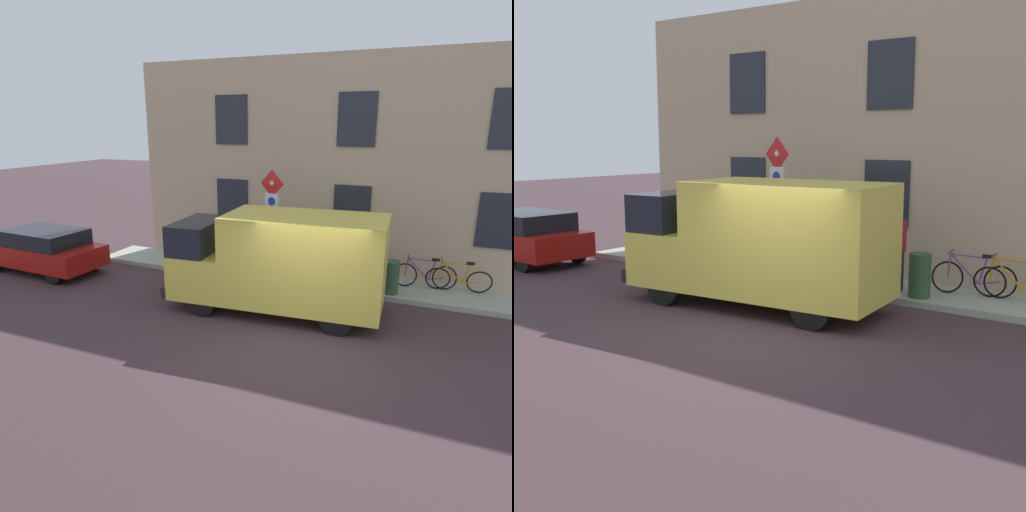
# 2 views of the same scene
# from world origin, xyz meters

# --- Properties ---
(ground_plane) EXTENTS (80.00, 80.00, 0.00)m
(ground_plane) POSITION_xyz_m (0.00, 0.00, 0.00)
(ground_plane) COLOR #412E34
(sidewalk_slab) EXTENTS (1.71, 16.38, 0.14)m
(sidewalk_slab) POSITION_xyz_m (4.02, 0.00, 0.07)
(sidewalk_slab) COLOR #9FA895
(sidewalk_slab) RESTS_ON ground_plane
(building_facade) EXTENTS (0.75, 14.38, 6.52)m
(building_facade) POSITION_xyz_m (5.22, 0.00, 3.26)
(building_facade) COLOR #C5AA8B
(building_facade) RESTS_ON ground_plane
(sign_post_stacked) EXTENTS (0.20, 0.55, 3.09)m
(sign_post_stacked) POSITION_xyz_m (3.37, 1.99, 2.14)
(sign_post_stacked) COLOR #474C47
(sign_post_stacked) RESTS_ON sidewalk_slab
(delivery_van) EXTENTS (2.38, 5.46, 2.50)m
(delivery_van) POSITION_xyz_m (1.47, 1.02, 1.33)
(delivery_van) COLOR #E5D14D
(delivery_van) RESTS_ON ground_plane
(parked_hatchback) EXTENTS (1.97, 4.09, 1.38)m
(parked_hatchback) POSITION_xyz_m (1.61, 9.11, 0.73)
(parked_hatchback) COLOR #A21510
(parked_hatchback) RESTS_ON ground_plane
(bicycle_orange) EXTENTS (0.46, 1.72, 0.89)m
(bicycle_orange) POSITION_xyz_m (4.32, -3.11, 0.51)
(bicycle_orange) COLOR black
(bicycle_orange) RESTS_ON sidewalk_slab
(bicycle_purple) EXTENTS (0.49, 1.71, 0.89)m
(bicycle_purple) POSITION_xyz_m (4.32, -2.24, 0.51)
(bicycle_purple) COLOR black
(bicycle_purple) RESTS_ON sidewalk_slab
(pedestrian) EXTENTS (0.40, 0.47, 1.72)m
(pedestrian) POSITION_xyz_m (3.80, -0.76, 1.07)
(pedestrian) COLOR #262B47
(pedestrian) RESTS_ON sidewalk_slab
(litter_bin) EXTENTS (0.44, 0.44, 0.90)m
(litter_bin) POSITION_xyz_m (3.51, -1.42, 0.59)
(litter_bin) COLOR #2D5133
(litter_bin) RESTS_ON sidewalk_slab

